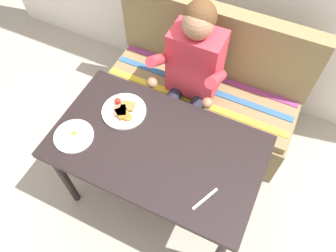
# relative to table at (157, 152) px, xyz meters

# --- Properties ---
(ground_plane) EXTENTS (8.00, 8.00, 0.00)m
(ground_plane) POSITION_rel_table_xyz_m (0.00, 0.00, -0.65)
(ground_plane) COLOR #A69B8E
(table) EXTENTS (1.20, 0.70, 0.73)m
(table) POSITION_rel_table_xyz_m (0.00, 0.00, 0.00)
(table) COLOR black
(table) RESTS_ON ground
(couch) EXTENTS (1.44, 0.56, 1.00)m
(couch) POSITION_rel_table_xyz_m (0.00, 0.76, -0.32)
(couch) COLOR olive
(couch) RESTS_ON ground
(person) EXTENTS (0.45, 0.61, 1.21)m
(person) POSITION_rel_table_xyz_m (-0.04, 0.59, 0.09)
(person) COLOR #D03543
(person) RESTS_ON ground
(plate_breakfast) EXTENTS (0.27, 0.27, 0.05)m
(plate_breakfast) POSITION_rel_table_xyz_m (-0.28, 0.12, 0.10)
(plate_breakfast) COLOR white
(plate_breakfast) RESTS_ON table
(plate_eggs) EXTENTS (0.23, 0.23, 0.04)m
(plate_eggs) POSITION_rel_table_xyz_m (-0.45, -0.15, 0.09)
(plate_eggs) COLOR white
(plate_eggs) RESTS_ON table
(fork) EXTENTS (0.08, 0.16, 0.00)m
(fork) POSITION_rel_table_xyz_m (0.36, -0.18, 0.08)
(fork) COLOR silver
(fork) RESTS_ON table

